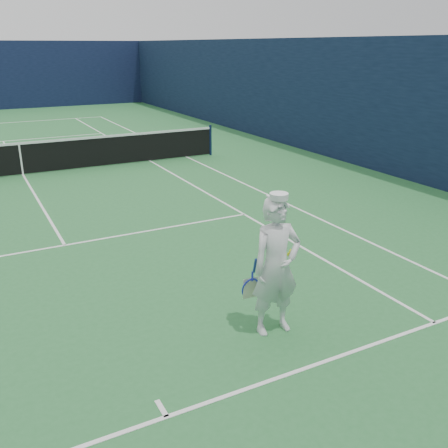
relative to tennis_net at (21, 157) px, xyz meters
name	(u,v)px	position (x,y,z in m)	size (l,w,h in m)	color
ground	(23,175)	(0.00, 0.00, -0.55)	(80.00, 80.00, 0.00)	#296C36
court_markings	(23,175)	(0.00, 0.00, -0.55)	(11.03, 23.83, 0.01)	white
windscreen_fence	(14,109)	(0.00, 0.00, 1.45)	(20.12, 36.12, 4.00)	#0E1633
tennis_net	(21,157)	(0.00, 0.00, 0.00)	(12.88, 0.09, 1.07)	#141E4C
tennis_player	(276,266)	(1.97, -10.95, 0.42)	(0.78, 0.53, 1.99)	white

